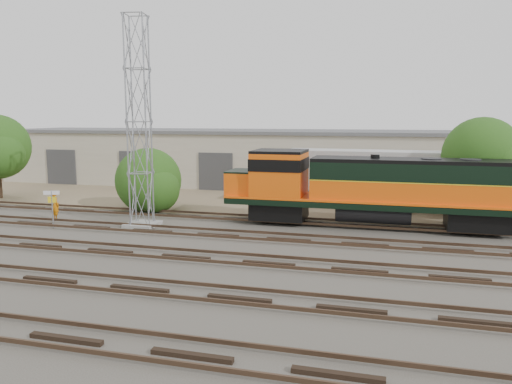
% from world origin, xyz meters
% --- Properties ---
extents(ground, '(140.00, 140.00, 0.00)m').
position_xyz_m(ground, '(0.00, 0.00, 0.00)').
color(ground, '#47423A').
rests_on(ground, ground).
extents(dirt_strip, '(80.00, 16.00, 0.02)m').
position_xyz_m(dirt_strip, '(0.00, 15.00, 0.01)').
color(dirt_strip, '#726047').
rests_on(dirt_strip, ground).
extents(tracks, '(80.00, 20.40, 0.28)m').
position_xyz_m(tracks, '(0.00, -3.00, 0.08)').
color(tracks, black).
rests_on(tracks, ground).
extents(warehouse, '(58.40, 10.40, 5.30)m').
position_xyz_m(warehouse, '(0.04, 22.98, 2.65)').
color(warehouse, beige).
rests_on(warehouse, ground).
extents(locomotive, '(17.81, 3.12, 4.28)m').
position_xyz_m(locomotive, '(7.90, 6.00, 2.45)').
color(locomotive, black).
rests_on(locomotive, tracks).
extents(signal_tower, '(1.83, 1.83, 12.40)m').
position_xyz_m(signal_tower, '(-5.34, 2.88, 6.05)').
color(signal_tower, gray).
rests_on(signal_tower, ground).
extents(sign_post, '(0.91, 0.32, 2.29)m').
position_xyz_m(sign_post, '(-10.20, 0.95, 1.61)').
color(sign_post, gray).
rests_on(sign_post, ground).
extents(worker, '(0.81, 0.72, 1.87)m').
position_xyz_m(worker, '(-11.60, 3.06, 0.94)').
color(worker, orange).
rests_on(worker, ground).
extents(semi_trailer, '(13.81, 3.33, 4.22)m').
position_xyz_m(semi_trailer, '(8.96, 12.10, 2.65)').
color(semi_trailer, silver).
rests_on(semi_trailer, ground).
extents(dumpster_blue, '(2.03, 1.97, 1.50)m').
position_xyz_m(dumpster_blue, '(17.50, 18.22, 0.75)').
color(dumpster_blue, navy).
rests_on(dumpster_blue, ground).
extents(tree_mid, '(4.92, 4.68, 4.68)m').
position_xyz_m(tree_mid, '(-7.29, 7.87, 1.94)').
color(tree_mid, '#382619').
rests_on(tree_mid, ground).
extents(tree_east, '(5.12, 4.88, 6.59)m').
position_xyz_m(tree_east, '(14.89, 9.78, 4.02)').
color(tree_east, '#382619').
rests_on(tree_east, ground).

